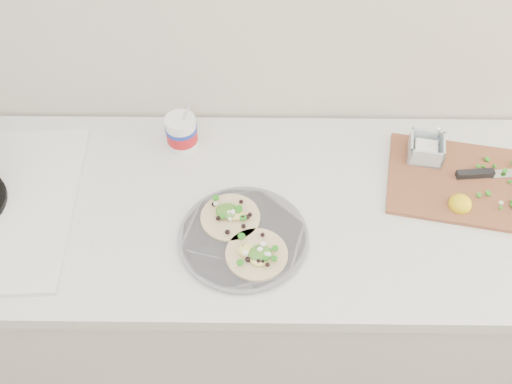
{
  "coord_description": "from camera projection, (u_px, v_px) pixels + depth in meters",
  "views": [
    {
      "loc": [
        0.28,
        0.49,
        2.03
      ],
      "look_at": [
        0.27,
        1.4,
        0.96
      ],
      "focal_mm": 40.0,
      "sensor_mm": 36.0,
      "label": 1
    }
  ],
  "objects": [
    {
      "name": "counter",
      "position": [
        170.0,
        289.0,
        1.81
      ],
      "size": [
        2.44,
        0.66,
        0.9
      ],
      "color": "silver",
      "rests_on": "ground"
    },
    {
      "name": "taco_plate",
      "position": [
        243.0,
        235.0,
        1.37
      ],
      "size": [
        0.32,
        0.32,
        0.04
      ],
      "rotation": [
        0.0,
        0.0,
        0.28
      ],
      "color": "slate",
      "rests_on": "counter"
    },
    {
      "name": "tub",
      "position": [
        182.0,
        130.0,
        1.54
      ],
      "size": [
        0.09,
        0.09,
        0.2
      ],
      "rotation": [
        0.0,
        0.0,
        -0.11
      ],
      "color": "white",
      "rests_on": "counter"
    },
    {
      "name": "cutboard",
      "position": [
        467.0,
        177.0,
        1.49
      ],
      "size": [
        0.46,
        0.36,
        0.07
      ],
      "rotation": [
        0.0,
        0.0,
        -0.19
      ],
      "color": "brown",
      "rests_on": "counter"
    }
  ]
}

